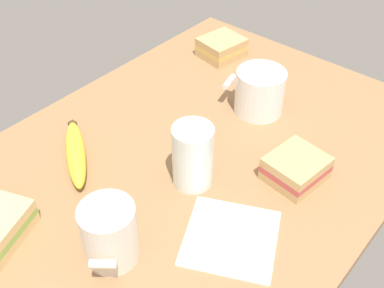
# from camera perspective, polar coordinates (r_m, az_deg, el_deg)

# --- Properties ---
(tabletop) EXTENTS (0.90, 0.64, 0.02)m
(tabletop) POSITION_cam_1_polar(r_m,az_deg,el_deg) (0.84, 0.00, -2.06)
(tabletop) COLOR #936D47
(tabletop) RESTS_ON ground
(coffee_mug_black) EXTENTS (0.10, 0.12, 0.09)m
(coffee_mug_black) POSITION_cam_1_polar(r_m,az_deg,el_deg) (0.92, 8.22, 6.39)
(coffee_mug_black) COLOR white
(coffee_mug_black) RESTS_ON tabletop
(coffee_mug_milky) EXTENTS (0.10, 0.09, 0.10)m
(coffee_mug_milky) POSITION_cam_1_polar(r_m,az_deg,el_deg) (0.67, -10.00, -10.58)
(coffee_mug_milky) COLOR silver
(coffee_mug_milky) RESTS_ON tabletop
(sandwich_main) EXTENTS (0.10, 0.09, 0.04)m
(sandwich_main) POSITION_cam_1_polar(r_m,az_deg,el_deg) (0.80, 12.52, -2.90)
(sandwich_main) COLOR tan
(sandwich_main) RESTS_ON tabletop
(sandwich_side) EXTENTS (0.10, 0.10, 0.04)m
(sandwich_side) POSITION_cam_1_polar(r_m,az_deg,el_deg) (1.11, 3.61, 11.65)
(sandwich_side) COLOR tan
(sandwich_side) RESTS_ON tabletop
(glass_of_milk) EXTENTS (0.07, 0.07, 0.11)m
(glass_of_milk) POSITION_cam_1_polar(r_m,az_deg,el_deg) (0.76, 0.10, -1.89)
(glass_of_milk) COLOR silver
(glass_of_milk) RESTS_ON tabletop
(banana) EXTENTS (0.13, 0.16, 0.03)m
(banana) POSITION_cam_1_polar(r_m,az_deg,el_deg) (0.84, -13.96, -1.07)
(banana) COLOR yellow
(banana) RESTS_ON tabletop
(paper_napkin) EXTENTS (0.18, 0.18, 0.00)m
(paper_napkin) POSITION_cam_1_polar(r_m,az_deg,el_deg) (0.71, 4.73, -11.29)
(paper_napkin) COLOR white
(paper_napkin) RESTS_ON tabletop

